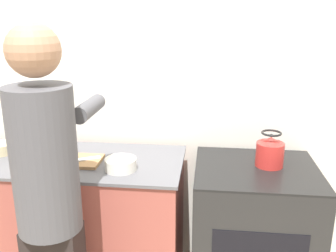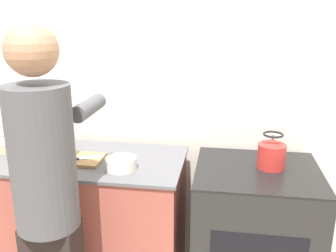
# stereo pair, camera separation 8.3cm
# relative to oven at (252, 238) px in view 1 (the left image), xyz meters

# --- Properties ---
(wall_back) EXTENTS (8.00, 0.05, 2.60)m
(wall_back) POSITION_rel_oven_xyz_m (-0.74, 0.38, 0.84)
(wall_back) COLOR silver
(wall_back) RESTS_ON ground_plane
(counter) EXTENTS (1.42, 0.61, 0.93)m
(counter) POSITION_rel_oven_xyz_m (-1.13, -0.02, 0.01)
(counter) COLOR #9E4C42
(counter) RESTS_ON ground_plane
(oven) EXTENTS (0.69, 0.63, 0.91)m
(oven) POSITION_rel_oven_xyz_m (0.00, 0.00, 0.00)
(oven) COLOR black
(oven) RESTS_ON ground_plane
(person) EXTENTS (0.33, 0.57, 1.72)m
(person) POSITION_rel_oven_xyz_m (-0.99, -0.54, 0.50)
(person) COLOR black
(person) RESTS_ON ground_plane
(cutting_board) EXTENTS (0.29, 0.21, 0.02)m
(cutting_board) POSITION_rel_oven_xyz_m (-1.04, -0.06, 0.48)
(cutting_board) COLOR #A87A4C
(cutting_board) RESTS_ON counter
(knife) EXTENTS (0.20, 0.13, 0.01)m
(knife) POSITION_rel_oven_xyz_m (-1.00, -0.07, 0.49)
(knife) COLOR silver
(knife) RESTS_ON cutting_board
(kettle) EXTENTS (0.16, 0.16, 0.20)m
(kettle) POSITION_rel_oven_xyz_m (0.07, 0.04, 0.54)
(kettle) COLOR red
(kettle) RESTS_ON oven
(bowl_prep) EXTENTS (0.16, 0.16, 0.06)m
(bowl_prep) POSITION_rel_oven_xyz_m (-1.54, 0.03, 0.50)
(bowl_prep) COLOR #C6B789
(bowl_prep) RESTS_ON counter
(bowl_mixing) EXTENTS (0.17, 0.17, 0.07)m
(bowl_mixing) POSITION_rel_oven_xyz_m (-0.75, -0.14, 0.50)
(bowl_mixing) COLOR silver
(bowl_mixing) RESTS_ON counter
(canister_jar) EXTENTS (0.12, 0.12, 0.16)m
(canister_jar) POSITION_rel_oven_xyz_m (-1.31, 0.10, 0.55)
(canister_jar) COLOR #756047
(canister_jar) RESTS_ON counter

